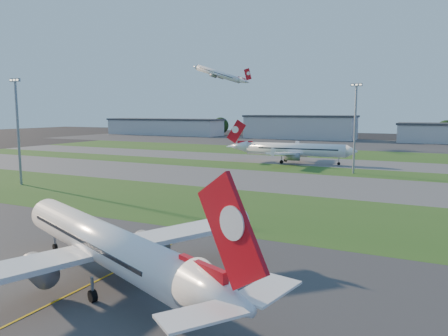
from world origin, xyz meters
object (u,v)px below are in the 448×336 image
Objects in this scene: airliner_taxiing at (294,150)px; light_mast_centre at (355,122)px; airliner_parked at (103,243)px; light_mast_west at (18,124)px.

light_mast_centre is (23.12, -16.79, 10.14)m from airliner_taxiing.
airliner_parked is 73.35m from light_mast_west.
airliner_parked is 96.08m from light_mast_centre.
airliner_parked is at bearing 92.65° from airliner_taxiing.
airliner_taxiing reaches higher than airliner_parked.
airliner_taxiing is 87.17m from light_mast_west.
airliner_taxiing is 1.65× the size of light_mast_west.
light_mast_centre reaches higher than airliner_parked.
light_mast_west reaches higher than airliner_taxiing.
airliner_taxiing is 1.65× the size of light_mast_centre.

